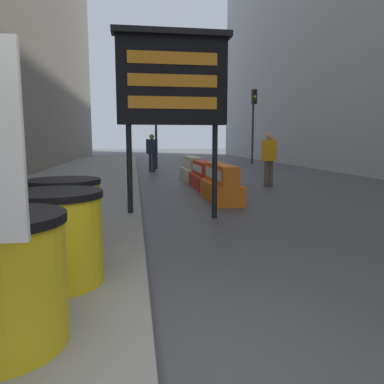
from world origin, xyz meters
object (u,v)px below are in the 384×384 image
at_px(jersey_barrier_cream, 192,170).
at_px(traffic_cone_mid, 222,175).
at_px(message_board, 172,82).
at_px(pedestrian_passerby, 152,150).
at_px(barrel_drum_middle, 56,237).
at_px(jersey_barrier_orange_near, 221,185).
at_px(jersey_barrier_red_striped, 203,176).
at_px(traffic_cone_near, 186,169).
at_px(pedestrian_worker, 269,155).
at_px(traffic_light_near_curb, 156,104).
at_px(barrel_drum_back, 65,215).
at_px(traffic_light_far_side, 254,111).

distance_m(jersey_barrier_cream, traffic_cone_mid, 1.72).
height_order(message_board, pedestrian_passerby, message_board).
bearing_deg(jersey_barrier_cream, barrel_drum_middle, -105.69).
xyz_separation_m(jersey_barrier_orange_near, jersey_barrier_red_striped, (0.00, 2.41, -0.03)).
bearing_deg(traffic_cone_near, barrel_drum_middle, -103.85).
height_order(traffic_cone_mid, pedestrian_worker, pedestrian_worker).
distance_m(jersey_barrier_red_striped, traffic_light_near_curb, 8.27).
bearing_deg(message_board, barrel_drum_back, -124.16).
distance_m(jersey_barrier_orange_near, jersey_barrier_red_striped, 2.41).
xyz_separation_m(traffic_light_near_curb, pedestrian_worker, (3.05, -7.70, -2.24)).
height_order(jersey_barrier_cream, traffic_cone_mid, jersey_barrier_cream).
relative_size(barrel_drum_middle, pedestrian_worker, 0.51).
bearing_deg(traffic_cone_near, barrel_drum_back, -105.87).
xyz_separation_m(jersey_barrier_orange_near, traffic_cone_near, (-0.08, 5.67, -0.06)).
height_order(jersey_barrier_red_striped, traffic_cone_mid, jersey_barrier_red_striped).
xyz_separation_m(pedestrian_worker, pedestrian_passerby, (-3.35, 6.12, 0.02)).
distance_m(message_board, pedestrian_worker, 5.77).
bearing_deg(traffic_light_near_curb, barrel_drum_middle, -96.76).
bearing_deg(jersey_barrier_cream, traffic_cone_mid, -63.38).
bearing_deg(barrel_drum_middle, traffic_light_near_curb, 83.24).
bearing_deg(traffic_light_far_side, pedestrian_worker, -105.33).
bearing_deg(message_board, traffic_light_far_side, 67.04).
height_order(barrel_drum_back, jersey_barrier_orange_near, barrel_drum_back).
bearing_deg(jersey_barrier_cream, traffic_cone_near, 94.36).
distance_m(message_board, traffic_cone_mid, 5.90).
distance_m(barrel_drum_back, jersey_barrier_red_striped, 7.24).
bearing_deg(traffic_cone_near, traffic_cone_mid, -71.84).
bearing_deg(jersey_barrier_red_striped, pedestrian_worker, -0.24).
height_order(jersey_barrier_red_striped, pedestrian_worker, pedestrian_worker).
relative_size(traffic_light_near_curb, pedestrian_worker, 2.66).
bearing_deg(traffic_light_far_side, traffic_cone_mid, -112.99).
bearing_deg(pedestrian_passerby, traffic_cone_near, -28.05).
relative_size(message_board, traffic_cone_mid, 4.97).
distance_m(barrel_drum_middle, pedestrian_passerby, 13.90).
bearing_deg(jersey_barrier_cream, jersey_barrier_red_striped, -90.00).
relative_size(barrel_drum_back, traffic_cone_near, 1.26).
bearing_deg(pedestrian_passerby, traffic_light_far_side, 75.65).
height_order(traffic_cone_mid, traffic_light_far_side, traffic_light_far_side).
relative_size(jersey_barrier_orange_near, pedestrian_passerby, 1.22).
height_order(traffic_light_near_curb, pedestrian_worker, traffic_light_near_curb).
bearing_deg(jersey_barrier_orange_near, pedestrian_worker, 48.91).
bearing_deg(pedestrian_passerby, jersey_barrier_cream, -32.68).
bearing_deg(barrel_drum_back, barrel_drum_middle, -84.06).
relative_size(jersey_barrier_red_striped, traffic_light_far_side, 0.42).
height_order(barrel_drum_middle, jersey_barrier_cream, barrel_drum_middle).
bearing_deg(jersey_barrier_cream, pedestrian_passerby, 107.91).
distance_m(traffic_cone_near, pedestrian_worker, 3.99).
height_order(message_board, traffic_cone_mid, message_board).
bearing_deg(traffic_cone_near, traffic_light_far_side, 55.55).
relative_size(traffic_cone_near, traffic_cone_mid, 1.01).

